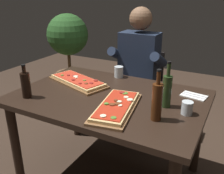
# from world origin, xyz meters

# --- Properties ---
(ground_plane) EXTENTS (6.40, 6.40, 0.00)m
(ground_plane) POSITION_xyz_m (0.00, 0.00, 0.00)
(ground_plane) COLOR #38281E
(dining_table) EXTENTS (1.40, 0.96, 0.74)m
(dining_table) POSITION_xyz_m (0.00, 0.00, 0.64)
(dining_table) COLOR black
(dining_table) RESTS_ON ground_plane
(pizza_rectangular_front) EXTENTS (0.60, 0.39, 0.05)m
(pizza_rectangular_front) POSITION_xyz_m (-0.36, 0.10, 0.76)
(pizza_rectangular_front) COLOR brown
(pizza_rectangular_front) RESTS_ON dining_table
(pizza_rectangular_left) EXTENTS (0.32, 0.56, 0.05)m
(pizza_rectangular_left) POSITION_xyz_m (0.15, -0.18, 0.76)
(pizza_rectangular_left) COLOR brown
(pizza_rectangular_left) RESTS_ON dining_table
(wine_bottle_dark) EXTENTS (0.06, 0.06, 0.32)m
(wine_bottle_dark) POSITION_xyz_m (0.43, -0.19, 0.86)
(wine_bottle_dark) COLOR #47230F
(wine_bottle_dark) RESTS_ON dining_table
(oil_bottle_amber) EXTENTS (0.07, 0.07, 0.25)m
(oil_bottle_amber) POSITION_xyz_m (-0.52, -0.31, 0.84)
(oil_bottle_amber) COLOR black
(oil_bottle_amber) RESTS_ON dining_table
(vinegar_bottle_green) EXTENTS (0.06, 0.06, 0.32)m
(vinegar_bottle_green) POSITION_xyz_m (0.43, 0.02, 0.86)
(vinegar_bottle_green) COLOR #233819
(vinegar_bottle_green) RESTS_ON dining_table
(tumbler_near_camera) EXTENTS (0.08, 0.08, 0.10)m
(tumbler_near_camera) POSITION_xyz_m (-0.12, 0.41, 0.79)
(tumbler_near_camera) COLOR silver
(tumbler_near_camera) RESTS_ON dining_table
(tumbler_far_side) EXTENTS (0.07, 0.07, 0.09)m
(tumbler_far_side) POSITION_xyz_m (0.58, -0.03, 0.78)
(tumbler_far_side) COLOR silver
(tumbler_far_side) RESTS_ON dining_table
(napkin_cutlery_set) EXTENTS (0.20, 0.14, 0.01)m
(napkin_cutlery_set) POSITION_xyz_m (0.57, 0.28, 0.74)
(napkin_cutlery_set) COLOR white
(napkin_cutlery_set) RESTS_ON dining_table
(diner_chair) EXTENTS (0.44, 0.44, 0.87)m
(diner_chair) POSITION_xyz_m (-0.08, 0.86, 0.49)
(diner_chair) COLOR black
(diner_chair) RESTS_ON ground_plane
(seated_diner) EXTENTS (0.53, 0.41, 1.33)m
(seated_diner) POSITION_xyz_m (-0.08, 0.74, 0.74)
(seated_diner) COLOR #23232D
(seated_diner) RESTS_ON ground_plane
(potted_plant_corner) EXTENTS (0.56, 0.56, 1.19)m
(potted_plant_corner) POSITION_xyz_m (-1.31, 1.21, 0.72)
(potted_plant_corner) COLOR #846042
(potted_plant_corner) RESTS_ON ground_plane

